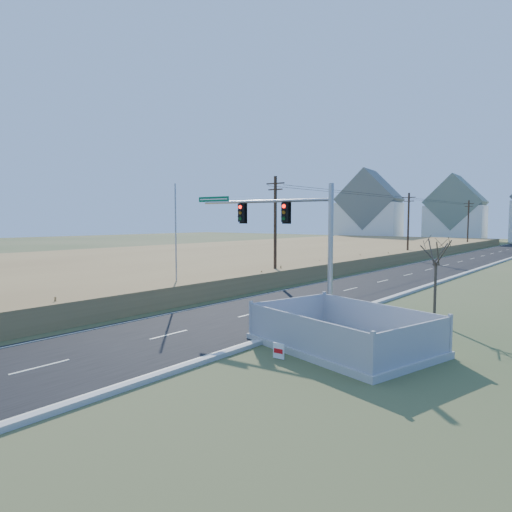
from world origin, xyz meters
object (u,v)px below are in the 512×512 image
at_px(traffic_signal_mast, 298,237).
at_px(bare_tree, 436,250).
at_px(fence_enclosure, 343,341).
at_px(open_sign, 279,351).
at_px(flagpole, 176,254).

relative_size(traffic_signal_mast, bare_tree, 1.90).
bearing_deg(fence_enclosure, open_sign, -97.90).
height_order(fence_enclosure, flagpole, flagpole).
height_order(flagpole, bare_tree, flagpole).
bearing_deg(flagpole, open_sign, -25.48).
distance_m(traffic_signal_mast, bare_tree, 7.15).
bearing_deg(open_sign, bare_tree, 71.36).
relative_size(flagpole, bare_tree, 1.63).
bearing_deg(fence_enclosure, bare_tree, 93.50).
relative_size(traffic_signal_mast, open_sign, 15.02).
xyz_separation_m(fence_enclosure, flagpole, (-14.26, 3.31, 2.80)).
height_order(traffic_signal_mast, bare_tree, traffic_signal_mast).
xyz_separation_m(fence_enclosure, open_sign, (-1.21, -2.91, 0.01)).
bearing_deg(bare_tree, traffic_signal_mast, -148.31).
xyz_separation_m(traffic_signal_mast, flagpole, (-9.64, -0.20, -1.34)).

